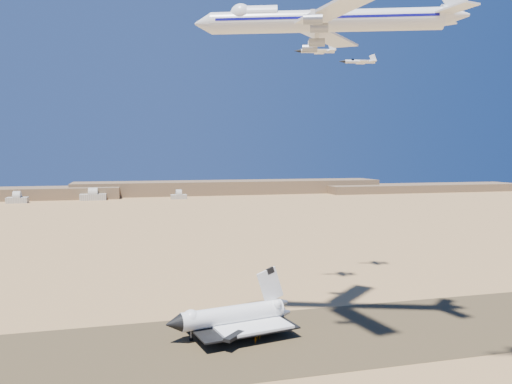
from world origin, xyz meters
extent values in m
plane|color=tan|center=(0.00, 0.00, 0.00)|extent=(1200.00, 1200.00, 0.00)
cube|color=#4A3D25|center=(0.00, 0.00, 0.03)|extent=(600.00, 50.00, 0.06)
cube|color=olive|center=(120.00, 540.00, 9.00)|extent=(420.00, 60.00, 18.00)
cube|color=olive|center=(400.00, 510.00, 5.50)|extent=(300.00, 60.00, 11.00)
cube|color=#BAB6A5|center=(-140.00, 470.00, 3.25)|extent=(22.00, 14.00, 6.50)
cube|color=#BAB6A5|center=(-60.00, 485.00, 3.75)|extent=(30.00, 15.00, 7.50)
cube|color=#BAB6A5|center=(40.00, 475.00, 2.75)|extent=(19.00, 12.50, 5.50)
cylinder|color=white|center=(7.08, 7.93, 5.91)|extent=(32.01, 11.38, 5.52)
cone|color=black|center=(-10.53, 4.55, 5.91)|extent=(5.34, 5.99, 5.24)
sphere|color=white|center=(-5.50, 5.51, 6.70)|extent=(5.12, 5.12, 5.12)
cube|color=white|center=(10.95, 8.68, 3.65)|extent=(25.76, 27.32, 0.89)
cube|color=black|center=(9.01, 8.31, 3.20)|extent=(33.50, 28.81, 0.49)
cube|color=white|center=(19.66, 10.35, 13.60)|extent=(9.10, 2.40, 11.35)
cylinder|color=gray|center=(-5.50, 5.51, 1.58)|extent=(0.35, 0.35, 3.15)
cylinder|color=black|center=(-5.50, 5.51, 0.54)|extent=(1.15, 0.64, 1.08)
cylinder|color=gray|center=(13.82, 4.21, 1.58)|extent=(0.35, 0.35, 3.15)
cylinder|color=black|center=(13.82, 4.21, 0.54)|extent=(1.15, 0.64, 1.08)
cylinder|color=gray|center=(11.95, 13.89, 1.58)|extent=(0.35, 0.35, 3.15)
cylinder|color=black|center=(11.95, 13.89, 0.54)|extent=(1.15, 0.64, 1.08)
cylinder|color=white|center=(32.13, -1.15, 91.18)|extent=(62.85, 27.40, 6.08)
cone|color=white|center=(-0.51, 10.49, 91.18)|extent=(6.51, 7.32, 6.08)
sphere|color=white|center=(9.78, 6.82, 93.36)|extent=(6.27, 6.27, 6.27)
cube|color=white|center=(28.82, -16.09, 90.04)|extent=(12.60, 29.42, 0.66)
cube|color=white|center=(39.02, 12.52, 90.04)|extent=(26.80, 25.51, 0.66)
cube|color=white|center=(62.26, -18.44, 92.13)|extent=(7.02, 11.21, 0.47)
cube|color=white|center=(66.40, -6.81, 92.13)|extent=(11.34, 10.74, 0.47)
cylinder|color=gray|center=(27.48, -8.56, 87.19)|extent=(5.30, 3.92, 2.47)
cylinder|color=gray|center=(22.82, -15.97, 87.19)|extent=(5.30, 3.92, 2.47)
cylinder|color=gray|center=(33.21, 7.54, 87.19)|extent=(5.30, 3.92, 2.47)
cylinder|color=gray|center=(34.29, 16.23, 87.19)|extent=(5.30, 3.92, 2.47)
imported|color=orange|center=(14.09, 1.84, 0.97)|extent=(0.63, 0.77, 1.82)
imported|color=orange|center=(13.45, 2.47, 0.91)|extent=(0.91, 0.93, 1.71)
imported|color=orange|center=(11.94, -1.26, 1.02)|extent=(1.22, 1.19, 1.92)
cylinder|color=white|center=(47.79, 43.36, 92.50)|extent=(12.62, 4.22, 1.47)
cone|color=black|center=(40.42, 45.03, 92.50)|extent=(2.96, 1.93, 1.37)
sphere|color=black|center=(44.72, 44.06, 93.02)|extent=(1.47, 1.47, 1.47)
cube|color=white|center=(48.81, 43.13, 92.29)|extent=(5.44, 9.01, 0.26)
cube|color=white|center=(52.91, 42.20, 92.50)|extent=(3.41, 5.63, 0.21)
cube|color=white|center=(53.12, 42.15, 93.97)|extent=(3.16, 0.96, 3.55)
cylinder|color=white|center=(73.57, 60.18, 92.81)|extent=(12.69, 4.16, 1.48)
cone|color=black|center=(66.15, 61.81, 92.81)|extent=(2.98, 1.93, 1.37)
sphere|color=black|center=(70.48, 60.86, 93.34)|extent=(1.48, 1.48, 1.48)
cube|color=white|center=(74.60, 59.95, 92.60)|extent=(5.42, 9.04, 0.26)
cube|color=white|center=(78.73, 59.05, 92.81)|extent=(3.40, 5.65, 0.21)
cube|color=white|center=(78.94, 59.00, 94.29)|extent=(3.18, 0.94, 3.57)
camera|label=1|loc=(-23.08, -134.73, 53.57)|focal=35.00mm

